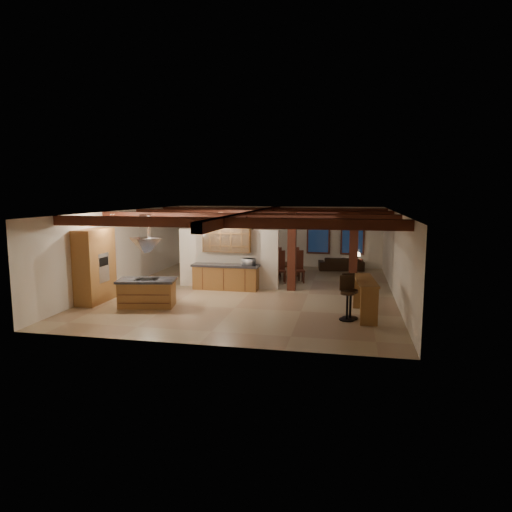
{
  "coord_description": "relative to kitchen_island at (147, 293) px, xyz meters",
  "views": [
    {
      "loc": [
        3.41,
        -15.91,
        3.58
      ],
      "look_at": [
        0.06,
        0.5,
        1.23
      ],
      "focal_mm": 32.0,
      "sensor_mm": 36.0,
      "label": 1
    }
  ],
  "objects": [
    {
      "name": "microwave",
      "position": [
        2.64,
        2.94,
        0.62
      ],
      "size": [
        0.5,
        0.41,
        0.24
      ],
      "primitive_type": "imported",
      "rotation": [
        0.0,
        0.0,
        2.86
      ],
      "color": "silver",
      "rests_on": "back_counter"
    },
    {
      "name": "back_windows",
      "position": [
        5.56,
        8.77,
        1.05
      ],
      "size": [
        2.7,
        0.07,
        1.7
      ],
      "color": "#431E10",
      "rests_on": "room_walls"
    },
    {
      "name": "ground",
      "position": [
        2.76,
        2.83,
        -0.45
      ],
      "size": [
        12.0,
        12.0,
        0.0
      ],
      "primitive_type": "plane",
      "color": "tan",
      "rests_on": "ground"
    },
    {
      "name": "table_lamp",
      "position": [
        6.61,
        8.13,
        0.3
      ],
      "size": [
        0.27,
        0.27,
        0.31
      ],
      "color": "black",
      "rests_on": "side_table"
    },
    {
      "name": "back_counter",
      "position": [
        1.76,
        2.94,
        0.03
      ],
      "size": [
        2.5,
        0.66,
        0.94
      ],
      "color": "brown",
      "rests_on": "ground"
    },
    {
      "name": "dining_table",
      "position": [
        3.35,
        5.29,
        -0.12
      ],
      "size": [
        2.04,
        1.47,
        0.65
      ],
      "primitive_type": "imported",
      "rotation": [
        0.0,
        0.0,
        0.27
      ],
      "color": "#422110",
      "rests_on": "ground"
    },
    {
      "name": "room_walls",
      "position": [
        2.76,
        2.83,
        1.33
      ],
      "size": [
        12.0,
        12.0,
        12.0
      ],
      "color": "silver",
      "rests_on": "ground"
    },
    {
      "name": "bar_counter",
      "position": [
        6.69,
        0.18,
        0.29
      ],
      "size": [
        0.71,
        2.12,
        1.09
      ],
      "color": "brown",
      "rests_on": "ground"
    },
    {
      "name": "framed_art",
      "position": [
        1.26,
        8.77,
        1.25
      ],
      "size": [
        0.65,
        0.05,
        0.85
      ],
      "color": "#431E10",
      "rests_on": "room_walls"
    },
    {
      "name": "bar_stool_a",
      "position": [
        6.18,
        -0.3,
        0.19
      ],
      "size": [
        0.45,
        0.47,
        1.25
      ],
      "color": "black",
      "rests_on": "ground"
    },
    {
      "name": "recessed_cans",
      "position": [
        0.23,
        0.9,
        2.42
      ],
      "size": [
        3.16,
        2.46,
        0.03
      ],
      "color": "silver",
      "rests_on": "room_walls"
    },
    {
      "name": "pantry_cabinet",
      "position": [
        -1.9,
        0.23,
        0.75
      ],
      "size": [
        0.67,
        1.6,
        2.4
      ],
      "color": "brown",
      "rests_on": "ground"
    },
    {
      "name": "partition_wall",
      "position": [
        1.76,
        3.33,
        0.65
      ],
      "size": [
        3.8,
        0.18,
        2.2
      ],
      "primitive_type": "cube",
      "color": "silver",
      "rests_on": "ground"
    },
    {
      "name": "sofa",
      "position": [
        5.87,
        8.11,
        -0.15
      ],
      "size": [
        2.15,
        1.09,
        0.6
      ],
      "primitive_type": "imported",
      "rotation": [
        0.0,
        0.0,
        3.29
      ],
      "color": "black",
      "rests_on": "ground"
    },
    {
      "name": "dining_chairs",
      "position": [
        3.35,
        5.29,
        0.2
      ],
      "size": [
        2.39,
        2.39,
        1.27
      ],
      "color": "#431E10",
      "rests_on": "ground"
    },
    {
      "name": "timber_posts",
      "position": [
        5.26,
        3.33,
        1.32
      ],
      "size": [
        2.5,
        0.3,
        2.9
      ],
      "color": "#431E10",
      "rests_on": "ground"
    },
    {
      "name": "kitchen_island",
      "position": [
        0.0,
        0.0,
        0.0
      ],
      "size": [
        1.93,
        1.27,
        0.89
      ],
      "color": "brown",
      "rests_on": "ground"
    },
    {
      "name": "bar_stool_b",
      "position": [
        6.26,
        -0.13,
        0.2
      ],
      "size": [
        0.49,
        0.5,
        1.28
      ],
      "color": "black",
      "rests_on": "ground"
    },
    {
      "name": "ceiling_beams",
      "position": [
        2.76,
        2.83,
        2.31
      ],
      "size": [
        10.0,
        12.0,
        0.28
      ],
      "color": "#431E10",
      "rests_on": "room_walls"
    },
    {
      "name": "range_hood",
      "position": [
        -0.0,
        0.0,
        1.34
      ],
      "size": [
        1.1,
        1.1,
        1.4
      ],
      "color": "silver",
      "rests_on": "room_walls"
    },
    {
      "name": "side_table",
      "position": [
        6.61,
        8.13,
        -0.18
      ],
      "size": [
        0.5,
        0.5,
        0.53
      ],
      "primitive_type": "cube",
      "rotation": [
        0.0,
        0.0,
        -0.21
      ],
      "color": "#431E10",
      "rests_on": "ground"
    },
    {
      "name": "upper_display_cabinet",
      "position": [
        1.76,
        3.14,
        1.4
      ],
      "size": [
        1.8,
        0.36,
        0.95
      ],
      "color": "brown",
      "rests_on": "partition_wall"
    }
  ]
}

